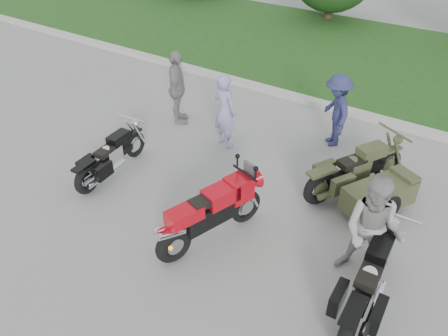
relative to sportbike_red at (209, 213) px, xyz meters
The scene contains 11 objects.
ground 0.73m from the sportbike_red, behind, with size 80.00×80.00×0.00m, color gray.
curb 5.98m from the sportbike_red, 93.46° to the left, with size 60.00×0.30×0.15m, color #ADABA3.
grass_strip 10.12m from the sportbike_red, 92.04° to the left, with size 60.00×8.00×0.14m, color #316121.
sportbike_red is the anchor object (origin of this frame).
cruiser_left 2.94m from the sportbike_red, behind, with size 0.45×2.16×0.83m.
cruiser_right 2.75m from the sportbike_red, ahead, with size 0.45×2.46×0.95m.
cruiser_sidecar 3.18m from the sportbike_red, 52.23° to the left, with size 1.89×2.33×0.96m.
person_stripe 3.23m from the sportbike_red, 118.74° to the left, with size 0.65×0.43×1.78m, color #8B89BB.
person_grey 2.65m from the sportbike_red, 15.78° to the left, with size 0.94×0.73×1.93m, color gray.
person_denim 4.33m from the sportbike_red, 82.94° to the left, with size 1.12×0.65×1.74m, color navy.
person_back 4.45m from the sportbike_red, 135.43° to the left, with size 1.10×0.46×1.88m, color gray.
Camera 1 is at (3.69, -4.51, 5.54)m, focal length 35.00 mm.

